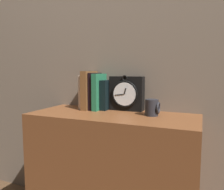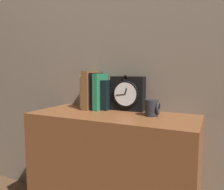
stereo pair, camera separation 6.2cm
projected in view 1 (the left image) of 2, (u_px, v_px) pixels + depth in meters
The scene contains 9 objects.
wall_back at pixel (125, 15), 1.36m from camera, with size 6.00×0.05×2.60m.
bookshelf at pixel (112, 175), 1.26m from camera, with size 0.94×0.39×0.71m.
clock at pixel (126, 93), 1.33m from camera, with size 0.21×0.08×0.22m.
book_slot0_cream at pixel (86, 92), 1.41m from camera, with size 0.03×0.13×0.21m.
book_slot1_brown at pixel (89, 90), 1.38m from camera, with size 0.04×0.16×0.24m.
book_slot2_black at pixel (95, 91), 1.37m from camera, with size 0.03×0.14×0.23m.
book_slot3_green at pixel (99, 92), 1.36m from camera, with size 0.03×0.15×0.22m.
book_slot4_black at pixel (106, 95), 1.36m from camera, with size 0.04×0.11×0.18m.
mug at pixel (152, 108), 1.17m from camera, with size 0.08×0.07×0.09m.
Camera 1 is at (0.46, -1.11, 0.95)m, focal length 35.00 mm.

